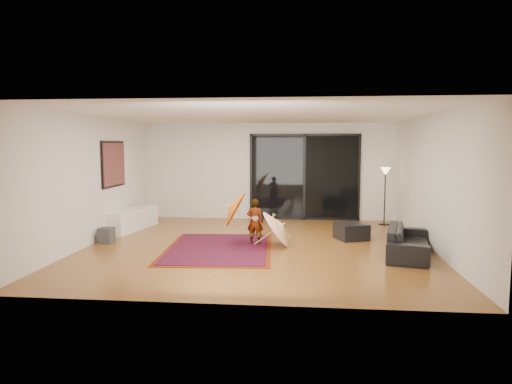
# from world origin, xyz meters

# --- Properties ---
(floor) EXTENTS (7.00, 7.00, 0.00)m
(floor) POSITION_xyz_m (0.00, 0.00, 0.00)
(floor) COLOR #995F2A
(floor) RESTS_ON ground
(ceiling) EXTENTS (7.00, 7.00, 0.00)m
(ceiling) POSITION_xyz_m (0.00, 0.00, 2.70)
(ceiling) COLOR white
(ceiling) RESTS_ON wall_back
(wall_back) EXTENTS (7.00, 0.00, 7.00)m
(wall_back) POSITION_xyz_m (0.00, 3.50, 1.35)
(wall_back) COLOR silver
(wall_back) RESTS_ON floor
(wall_front) EXTENTS (7.00, 0.00, 7.00)m
(wall_front) POSITION_xyz_m (0.00, -3.50, 1.35)
(wall_front) COLOR silver
(wall_front) RESTS_ON floor
(wall_left) EXTENTS (0.00, 7.00, 7.00)m
(wall_left) POSITION_xyz_m (-3.50, 0.00, 1.35)
(wall_left) COLOR silver
(wall_left) RESTS_ON floor
(wall_right) EXTENTS (0.00, 7.00, 7.00)m
(wall_right) POSITION_xyz_m (3.50, 0.00, 1.35)
(wall_right) COLOR silver
(wall_right) RESTS_ON floor
(sliding_door) EXTENTS (3.06, 0.07, 2.40)m
(sliding_door) POSITION_xyz_m (1.00, 3.47, 1.20)
(sliding_door) COLOR black
(sliding_door) RESTS_ON wall_back
(painting) EXTENTS (0.04, 1.28, 1.08)m
(painting) POSITION_xyz_m (-3.46, 1.00, 1.65)
(painting) COLOR black
(painting) RESTS_ON wall_left
(media_console) EXTENTS (0.74, 1.90, 0.51)m
(media_console) POSITION_xyz_m (-3.25, 1.52, 0.26)
(media_console) COLOR white
(media_console) RESTS_ON floor
(speaker) EXTENTS (0.30, 0.30, 0.33)m
(speaker) POSITION_xyz_m (-3.25, -0.01, 0.16)
(speaker) COLOR #424244
(speaker) RESTS_ON floor
(persian_rug) EXTENTS (2.27, 3.06, 0.02)m
(persian_rug) POSITION_xyz_m (-0.75, -0.32, 0.01)
(persian_rug) COLOR #5C1B07
(persian_rug) RESTS_ON floor
(sofa) EXTENTS (1.15, 2.01, 0.55)m
(sofa) POSITION_xyz_m (2.95, -0.51, 0.28)
(sofa) COLOR black
(sofa) RESTS_ON floor
(ottoman) EXTENTS (0.80, 0.80, 0.35)m
(ottoman) POSITION_xyz_m (2.03, 0.89, 0.18)
(ottoman) COLOR black
(ottoman) RESTS_ON floor
(floor_lamp) EXTENTS (0.26, 0.26, 1.51)m
(floor_lamp) POSITION_xyz_m (3.10, 2.87, 1.19)
(floor_lamp) COLOR black
(floor_lamp) RESTS_ON floor
(child) EXTENTS (0.38, 0.27, 0.97)m
(child) POSITION_xyz_m (-0.06, 0.18, 0.49)
(child) COLOR #999999
(child) RESTS_ON floor
(parasol_orange) EXTENTS (0.55, 0.84, 0.87)m
(parasol_orange) POSITION_xyz_m (-0.61, 0.13, 0.73)
(parasol_orange) COLOR orange
(parasol_orange) RESTS_ON child
(parasol_white) EXTENTS (0.67, 0.88, 0.95)m
(parasol_white) POSITION_xyz_m (0.54, 0.03, 0.50)
(parasol_white) COLOR white
(parasol_white) RESTS_ON floor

